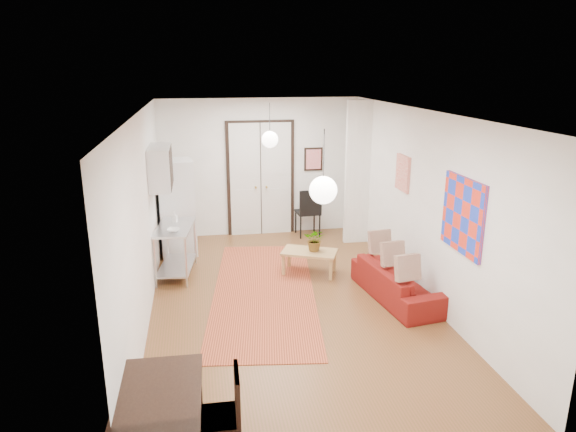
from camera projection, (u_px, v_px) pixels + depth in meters
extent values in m
plane|color=brown|center=(290.00, 301.00, 7.99)|extent=(7.00, 7.00, 0.00)
cube|color=silver|center=(290.00, 112.00, 7.17)|extent=(4.20, 7.00, 0.02)
cube|color=silver|center=(260.00, 168.00, 10.89)|extent=(4.20, 0.02, 2.90)
cube|color=silver|center=(365.00, 325.00, 4.28)|extent=(4.20, 0.02, 2.90)
cube|color=silver|center=(143.00, 219.00, 7.23)|extent=(0.02, 7.00, 2.90)
cube|color=silver|center=(423.00, 205.00, 7.94)|extent=(0.02, 7.00, 2.90)
cube|color=silver|center=(261.00, 180.00, 10.92)|extent=(1.44, 0.06, 2.50)
cube|color=silver|center=(357.00, 173.00, 10.30)|extent=(0.50, 0.10, 2.90)
cube|color=silver|center=(160.00, 167.00, 8.55)|extent=(0.35, 1.00, 0.70)
cube|color=red|center=(463.00, 215.00, 6.69)|extent=(0.05, 1.00, 1.00)
cube|color=beige|center=(403.00, 173.00, 8.59)|extent=(0.05, 0.50, 0.60)
cube|color=red|center=(313.00, 159.00, 11.01)|extent=(0.40, 0.03, 0.50)
cube|color=brown|center=(153.00, 159.00, 8.98)|extent=(0.03, 0.44, 0.54)
sphere|color=white|center=(270.00, 139.00, 9.25)|extent=(0.30, 0.30, 0.30)
cylinder|color=black|center=(270.00, 117.00, 9.13)|extent=(0.01, 0.01, 0.50)
sphere|color=white|center=(323.00, 190.00, 5.47)|extent=(0.30, 0.30, 0.30)
cylinder|color=black|center=(324.00, 153.00, 5.36)|extent=(0.01, 0.01, 0.50)
cube|color=#B74D2D|center=(264.00, 291.00, 8.33)|extent=(2.17, 4.46, 0.01)
imported|color=maroon|center=(397.00, 282.00, 8.03)|extent=(0.98, 1.94, 0.54)
cube|color=tan|center=(309.00, 252.00, 8.97)|extent=(1.07, 0.86, 0.04)
cube|color=tan|center=(288.00, 269.00, 8.76)|extent=(0.07, 0.07, 0.37)
cube|color=tan|center=(335.00, 266.00, 8.90)|extent=(0.07, 0.07, 0.37)
cube|color=tan|center=(284.00, 260.00, 9.15)|extent=(0.07, 0.07, 0.37)
cube|color=tan|center=(329.00, 258.00, 9.29)|extent=(0.07, 0.07, 0.37)
imported|color=#316E35|center=(315.00, 240.00, 8.92)|extent=(0.46, 0.44, 0.41)
cube|color=silver|center=(174.00, 227.00, 8.76)|extent=(0.74, 1.24, 0.04)
cube|color=silver|center=(177.00, 265.00, 8.96)|extent=(0.69, 1.19, 0.03)
cylinder|color=silver|center=(159.00, 264.00, 8.33)|extent=(0.04, 0.04, 0.87)
cylinder|color=silver|center=(191.00, 262.00, 8.41)|extent=(0.04, 0.04, 0.87)
cylinder|color=silver|center=(163.00, 242.00, 9.35)|extent=(0.04, 0.04, 0.87)
cylinder|color=silver|center=(191.00, 240.00, 9.44)|extent=(0.04, 0.04, 0.87)
imported|color=white|center=(174.00, 230.00, 8.46)|extent=(0.27, 0.27, 0.05)
imported|color=teal|center=(175.00, 217.00, 8.97)|extent=(0.11, 0.11, 0.19)
cube|color=silver|center=(176.00, 208.00, 9.78)|extent=(0.74, 0.74, 1.85)
cube|color=black|center=(158.00, 399.00, 4.52)|extent=(0.79, 1.33, 0.05)
cube|color=black|center=(131.00, 396.00, 5.14)|extent=(0.06, 0.06, 0.67)
cube|color=black|center=(197.00, 389.00, 5.25)|extent=(0.06, 0.06, 0.67)
cube|color=#321C10|center=(216.00, 418.00, 4.68)|extent=(0.44, 0.43, 0.04)
cube|color=#321C10|center=(215.00, 383.00, 4.80)|extent=(0.05, 0.41, 0.45)
cylinder|color=#321C10|center=(198.00, 427.00, 4.89)|extent=(0.03, 0.03, 0.43)
cylinder|color=#321C10|center=(235.00, 423.00, 4.95)|extent=(0.03, 0.03, 0.43)
cube|color=#321C10|center=(216.00, 418.00, 4.68)|extent=(0.44, 0.43, 0.04)
cube|color=#321C10|center=(215.00, 383.00, 4.80)|extent=(0.05, 0.41, 0.45)
cylinder|color=#321C10|center=(198.00, 427.00, 4.89)|extent=(0.03, 0.03, 0.43)
cylinder|color=#321C10|center=(235.00, 423.00, 4.95)|extent=(0.03, 0.03, 0.43)
cube|color=black|center=(308.00, 212.00, 10.98)|extent=(0.51, 0.51, 0.04)
cube|color=black|center=(306.00, 197.00, 11.11)|extent=(0.48, 0.07, 0.51)
cylinder|color=black|center=(300.00, 227.00, 10.82)|extent=(0.03, 0.03, 0.51)
cylinder|color=black|center=(319.00, 226.00, 10.89)|extent=(0.03, 0.03, 0.51)
cylinder|color=black|center=(296.00, 221.00, 11.22)|extent=(0.03, 0.03, 0.51)
cylinder|color=black|center=(315.00, 220.00, 11.29)|extent=(0.03, 0.03, 0.51)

